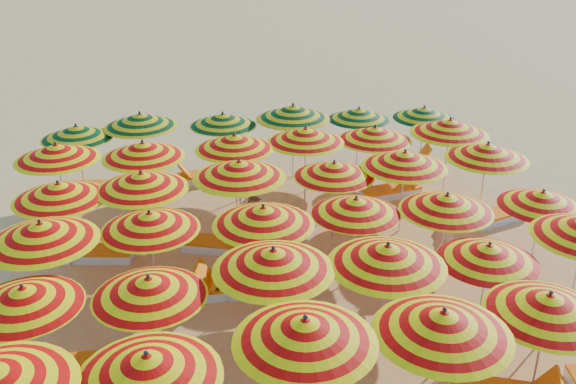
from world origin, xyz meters
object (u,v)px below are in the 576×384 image
(umbrella_21, at_px, (334,170))
(lounger_12, at_px, (403,162))
(umbrella_23, at_px, (487,151))
(umbrella_24, at_px, (56,152))
(umbrella_14, at_px, (263,216))
(umbrella_35, at_px, (424,113))
(umbrella_19, at_px, (141,181))
(beachgoer_a, at_px, (444,228))
(umbrella_25, at_px, (143,150))
(umbrella_7, at_px, (149,287))
(lounger_6, at_px, (94,253))
(umbrella_26, at_px, (234,142))
(lounger_5, at_px, (235,287))
(lounger_9, at_px, (392,191))
(umbrella_2, at_px, (305,331))
(umbrella_33, at_px, (293,112))
(lounger_4, at_px, (186,292))
(umbrella_16, at_px, (447,203))
(umbrella_30, at_px, (76,132))
(umbrella_9, at_px, (387,255))
(umbrella_4, at_px, (549,305))
(lounger_11, at_px, (206,176))
(umbrella_8, at_px, (273,260))
(beachgoer_b, at_px, (256,226))
(umbrella_29, at_px, (450,127))
(umbrella_6, at_px, (24,297))
(umbrella_12, at_px, (41,232))
(umbrella_32, at_px, (223,120))
(umbrella_20, at_px, (239,169))
(lounger_8, at_px, (498,215))
(umbrella_34, at_px, (359,114))
(lounger_3, at_px, (71,367))
(umbrella_10, at_px, (489,253))
(lounger_10, at_px, (106,187))
(umbrella_28, at_px, (375,134))
(umbrella_18, at_px, (59,191))
(umbrella_15, at_px, (356,206))
(umbrella_13, at_px, (150,221))
(umbrella_1, at_px, (148,366))
(umbrella_27, at_px, (305,135))

(umbrella_21, relative_size, lounger_12, 1.34)
(umbrella_23, xyz_separation_m, umbrella_24, (-10.47, 2.01, 0.01))
(umbrella_14, xyz_separation_m, umbrella_35, (5.92, 6.17, -0.18))
(umbrella_19, xyz_separation_m, beachgoer_a, (6.69, -1.35, -1.17))
(umbrella_25, height_order, lounger_12, umbrella_25)
(umbrella_7, bearing_deg, lounger_6, 107.87)
(umbrella_26, distance_m, lounger_5, 4.42)
(lounger_9, bearing_deg, umbrella_26, 170.56)
(umbrella_2, relative_size, umbrella_33, 0.95)
(umbrella_19, bearing_deg, lounger_4, -67.81)
(umbrella_16, distance_m, umbrella_30, 10.19)
(lounger_9, height_order, beachgoer_a, beachgoer_a)
(umbrella_9, distance_m, lounger_6, 7.27)
(umbrella_4, distance_m, umbrella_7, 6.42)
(umbrella_9, relative_size, lounger_11, 1.45)
(umbrella_8, distance_m, umbrella_24, 7.57)
(umbrella_4, xyz_separation_m, umbrella_8, (-4.03, 1.97, 0.13))
(umbrella_7, height_order, beachgoer_b, umbrella_7)
(umbrella_29, bearing_deg, umbrella_6, -149.28)
(umbrella_12, xyz_separation_m, umbrella_32, (4.08, 6.46, -0.16))
(umbrella_20, relative_size, lounger_11, 1.33)
(umbrella_26, distance_m, lounger_8, 7.10)
(umbrella_7, height_order, umbrella_29, umbrella_29)
(umbrella_34, bearing_deg, lounger_8, -58.88)
(lounger_3, relative_size, lounger_8, 0.96)
(umbrella_8, distance_m, lounger_6, 5.76)
(umbrella_10, distance_m, lounger_10, 11.08)
(umbrella_24, xyz_separation_m, umbrella_28, (8.21, -0.04, -0.08))
(umbrella_8, xyz_separation_m, umbrella_9, (1.99, -0.20, -0.02))
(umbrella_18, height_order, lounger_9, umbrella_18)
(umbrella_15, bearing_deg, umbrella_4, -65.43)
(umbrella_10, relative_size, umbrella_34, 0.85)
(umbrella_20, distance_m, lounger_8, 6.96)
(umbrella_14, distance_m, umbrella_26, 4.26)
(umbrella_19, relative_size, umbrella_30, 1.12)
(umbrella_19, distance_m, lounger_8, 9.08)
(umbrella_33, relative_size, lounger_3, 1.60)
(umbrella_13, distance_m, lounger_5, 2.35)
(umbrella_35, relative_size, beachgoer_a, 1.36)
(umbrella_33, bearing_deg, lounger_6, -145.18)
(umbrella_6, distance_m, umbrella_33, 10.08)
(umbrella_7, relative_size, lounger_6, 1.25)
(umbrella_29, height_order, umbrella_34, umbrella_29)
(umbrella_32, bearing_deg, umbrella_34, -0.02)
(umbrella_8, height_order, lounger_10, umbrella_8)
(umbrella_7, distance_m, beachgoer_b, 4.54)
(umbrella_13, bearing_deg, umbrella_21, 24.18)
(lounger_5, bearing_deg, umbrella_34, -109.28)
(umbrella_1, xyz_separation_m, umbrella_34, (6.22, 10.61, -0.19))
(umbrella_27, relative_size, umbrella_29, 0.93)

